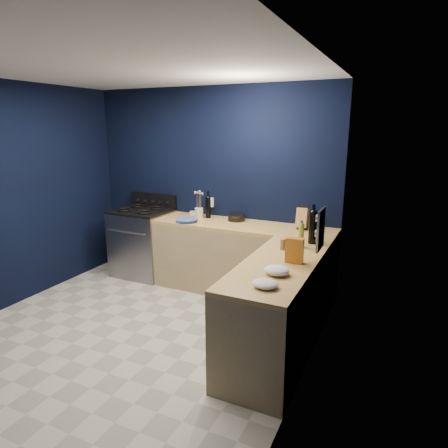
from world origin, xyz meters
The scene contains 28 objects.
floor centered at (0.00, 0.00, -0.01)m, with size 3.50×3.50×0.02m, color #B0AB9A.
ceiling centered at (0.00, 0.00, 2.61)m, with size 3.50×3.50×0.02m, color silver.
wall_back centered at (0.00, 1.76, 1.30)m, with size 3.50×0.02×2.60m, color black.
wall_right centered at (1.76, 0.00, 1.30)m, with size 0.02×3.50×2.60m, color black.
wall_left centered at (-1.76, 0.00, 1.30)m, with size 0.02×3.50×2.60m, color black.
cab_back centered at (0.60, 1.44, 0.43)m, with size 2.30×0.63×0.86m, color tan.
top_back centered at (0.60, 1.44, 0.88)m, with size 2.30×0.63×0.04m, color olive.
cab_right centered at (1.44, 0.29, 0.43)m, with size 0.63×1.67×0.86m, color tan.
top_right centered at (1.44, 0.29, 0.88)m, with size 0.63×1.67×0.04m, color olive.
gas_range centered at (-0.93, 1.42, 0.46)m, with size 0.76×0.66×0.92m, color gray.
oven_door centered at (-0.93, 1.10, 0.45)m, with size 0.59×0.02×0.42m, color black.
cooktop centered at (-0.93, 1.42, 0.94)m, with size 0.76×0.66×0.03m, color black.
backguard centered at (-0.93, 1.72, 1.04)m, with size 0.76×0.06×0.20m, color black.
spice_panel centered at (1.74, 0.55, 1.18)m, with size 0.02×0.28×0.38m, color gray.
wall_outlet centered at (0.00, 1.74, 1.08)m, with size 0.09×0.02×0.13m, color white.
plate_stack centered at (-0.10, 1.26, 0.92)m, with size 0.27×0.27×0.03m, color #3C60AF.
ramekin centered at (-0.25, 1.69, 0.92)m, with size 0.10×0.10×0.04m, color white.
utensil_crock centered at (-0.05, 1.51, 0.97)m, with size 0.11×0.11×0.14m, color beige.
wine_bottle_back centered at (0.05, 1.58, 1.04)m, with size 0.07×0.07×0.28m, color black.
lemon_basket centered at (0.45, 1.59, 0.94)m, with size 0.22×0.22×0.09m, color black.
knife_block centered at (1.32, 1.58, 1.02)m, with size 0.13×0.21×0.23m, color olive.
wine_bottle_right centered at (1.56, 1.00, 1.07)m, with size 0.08×0.08×0.33m, color black.
oil_bottle centered at (1.49, 0.82, 1.02)m, with size 0.06×0.06×0.25m, color #8DA334.
spice_jar_near centered at (1.35, 0.66, 0.96)m, with size 0.05×0.05×0.11m, color olive.
spice_jar_far centered at (1.43, 0.60, 0.94)m, with size 0.05×0.05×0.09m, color olive.
crouton_bag centered at (1.55, 0.34, 1.02)m, with size 0.16×0.07×0.23m, color red.
towel_front centered at (1.50, -0.01, 0.94)m, with size 0.21×0.18×0.08m, color white.
towel_end centered at (1.50, -0.29, 0.93)m, with size 0.20×0.18×0.06m, color white.
Camera 1 is at (2.39, -2.91, 2.09)m, focal length 31.16 mm.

